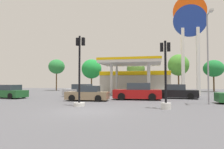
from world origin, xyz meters
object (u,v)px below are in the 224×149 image
(car_2, at_px, (81,91))
(tree_2, at_px, (136,69))
(car_1, at_px, (177,92))
(tree_0, at_px, (57,67))
(tree_1, at_px, (92,69))
(tree_3, at_px, (178,65))
(station_pole_sign, at_px, (190,30))
(traffic_signal_1, at_px, (80,81))
(car_3, at_px, (9,92))
(corner_streetlamp, at_px, (208,49))
(car_4, at_px, (88,94))
(tree_4, at_px, (214,69))
(car_0, at_px, (138,92))
(traffic_signal_0, at_px, (166,84))

(car_2, xyz_separation_m, tree_2, (4.98, 16.58, 3.65))
(car_1, xyz_separation_m, tree_2, (-5.99, 17.01, 3.65))
(tree_0, distance_m, tree_1, 7.58)
(tree_3, bearing_deg, tree_0, -177.89)
(station_pole_sign, height_order, tree_2, station_pole_sign)
(traffic_signal_1, distance_m, tree_3, 28.44)
(car_3, bearing_deg, corner_streetlamp, -6.45)
(tree_0, xyz_separation_m, tree_1, (7.49, 1.06, -0.53))
(tree_0, bearing_deg, tree_2, 0.35)
(car_2, bearing_deg, car_1, -2.26)
(car_3, distance_m, car_4, 9.38)
(tree_4, bearing_deg, traffic_signal_1, -120.63)
(station_pole_sign, relative_size, corner_streetlamp, 1.88)
(tree_2, bearing_deg, station_pole_sign, -54.14)
(car_0, relative_size, traffic_signal_0, 1.07)
(car_3, xyz_separation_m, tree_3, (19.78, 21.34, 4.38))
(traffic_signal_0, bearing_deg, corner_streetlamp, 44.64)
(station_pole_sign, height_order, car_2, station_pole_sign)
(tree_1, xyz_separation_m, corner_streetlamp, (17.20, -23.68, -0.30))
(traffic_signal_0, bearing_deg, car_1, 80.03)
(car_1, height_order, corner_streetlamp, corner_streetlamp)
(car_3, bearing_deg, traffic_signal_0, -19.01)
(traffic_signal_0, relative_size, tree_1, 0.66)
(station_pole_sign, distance_m, car_3, 23.34)
(traffic_signal_1, height_order, corner_streetlamp, corner_streetlamp)
(traffic_signal_0, height_order, tree_1, tree_1)
(car_2, height_order, car_3, car_2)
(traffic_signal_1, bearing_deg, car_3, 152.75)
(traffic_signal_0, relative_size, traffic_signal_1, 0.86)
(car_3, relative_size, tree_2, 0.74)
(station_pole_sign, distance_m, tree_0, 27.86)
(traffic_signal_0, xyz_separation_m, tree_2, (-4.40, 26.07, 2.75))
(car_0, xyz_separation_m, car_4, (-4.42, -2.13, -0.12))
(tree_0, height_order, corner_streetlamp, corner_streetlamp)
(car_3, xyz_separation_m, tree_4, (26.11, 21.78, 3.66))
(tree_3, relative_size, corner_streetlamp, 1.00)
(station_pole_sign, bearing_deg, traffic_signal_0, -104.91)
(station_pole_sign, xyz_separation_m, tree_2, (-8.29, 11.46, -4.27))
(tree_3, bearing_deg, corner_streetlamp, -90.72)
(tree_1, bearing_deg, car_4, -72.72)
(traffic_signal_1, height_order, tree_4, tree_4)
(tree_1, height_order, tree_2, tree_1)
(car_0, relative_size, car_3, 1.09)
(station_pole_sign, bearing_deg, car_3, -155.62)
(car_0, distance_m, tree_0, 27.44)
(tree_3, xyz_separation_m, tree_4, (6.32, 0.44, -0.72))
(car_3, height_order, tree_3, tree_3)
(car_0, bearing_deg, traffic_signal_0, -70.18)
(tree_0, bearing_deg, car_0, -45.69)
(car_0, bearing_deg, corner_streetlamp, -29.31)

